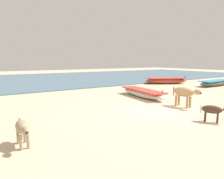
% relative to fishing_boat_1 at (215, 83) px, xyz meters
% --- Properties ---
extents(ground, '(80.00, 80.00, 0.00)m').
position_rel_fishing_boat_1_xyz_m(ground, '(-10.57, -3.37, -0.28)').
color(ground, beige).
extents(sea_water, '(60.00, 20.00, 0.08)m').
position_rel_fishing_boat_1_xyz_m(sea_water, '(-10.57, 14.51, -0.24)').
color(sea_water, slate).
rests_on(sea_water, ground).
extents(fishing_boat_1, '(4.33, 1.16, 0.71)m').
position_rel_fishing_boat_1_xyz_m(fishing_boat_1, '(0.00, 0.00, 0.00)').
color(fishing_boat_1, '#5B5651').
rests_on(fishing_boat_1, ground).
extents(fishing_boat_2, '(4.09, 2.95, 0.77)m').
position_rel_fishing_boat_1_xyz_m(fishing_boat_2, '(-2.43, 3.48, 0.03)').
color(fishing_boat_2, '#B74733').
rests_on(fishing_boat_2, ground).
extents(fishing_boat_4, '(1.44, 4.10, 0.68)m').
position_rel_fishing_boat_1_xyz_m(fishing_boat_4, '(-9.03, -0.58, -0.02)').
color(fishing_boat_4, beige).
rests_on(fishing_boat_4, ground).
extents(cow_adult_tan, '(0.48, 1.51, 0.97)m').
position_rel_fishing_boat_1_xyz_m(cow_adult_tan, '(-9.09, -3.66, 0.42)').
color(cow_adult_tan, tan).
rests_on(cow_adult_tan, ground).
extents(calf_near_dun, '(0.33, 1.08, 0.70)m').
position_rel_fishing_boat_1_xyz_m(calf_near_dun, '(-16.36, -4.28, 0.22)').
color(calf_near_dun, tan).
rests_on(calf_near_dun, ground).
extents(calf_far_dark, '(0.61, 0.91, 0.62)m').
position_rel_fishing_boat_1_xyz_m(calf_far_dark, '(-10.22, -5.77, 0.17)').
color(calf_far_dark, '#4C3323').
rests_on(calf_far_dark, ground).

